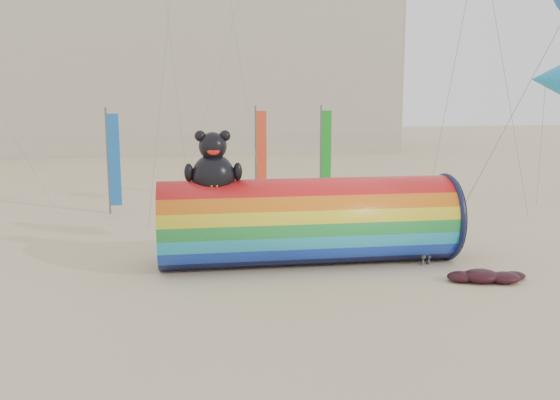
{
  "coord_description": "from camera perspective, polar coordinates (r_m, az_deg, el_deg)",
  "views": [
    {
      "loc": [
        -2.64,
        -18.8,
        6.06
      ],
      "look_at": [
        0.5,
        1.5,
        2.4
      ],
      "focal_mm": 40.0,
      "sensor_mm": 36.0,
      "label": 1
    }
  ],
  "objects": [
    {
      "name": "ground",
      "position": [
        19.93,
        -0.77,
        -7.6
      ],
      "size": [
        160.0,
        160.0,
        0.0
      ],
      "primitive_type": "plane",
      "color": "#CCB58C",
      "rests_on": "ground"
    },
    {
      "name": "kite_handler",
      "position": [
        22.31,
        13.2,
        -3.93
      ],
      "size": [
        0.64,
        0.54,
        1.51
      ],
      "primitive_type": "imported",
      "rotation": [
        0.0,
        0.0,
        3.52
      ],
      "color": "#56595E",
      "rests_on": "ground"
    },
    {
      "name": "hotel_building",
      "position": [
        65.57,
        -17.47,
        13.37
      ],
      "size": [
        60.4,
        15.4,
        20.6
      ],
      "color": "#B7AD99",
      "rests_on": "ground"
    },
    {
      "name": "windsock_assembly",
      "position": [
        21.81,
        2.56,
        -1.74
      ],
      "size": [
        10.39,
        3.16,
        4.79
      ],
      "color": "red",
      "rests_on": "ground"
    },
    {
      "name": "festival_banners",
      "position": [
        33.27,
        -3.89,
        4.17
      ],
      "size": [
        11.89,
        3.02,
        5.2
      ],
      "color": "#59595E",
      "rests_on": "ground"
    },
    {
      "name": "fabric_bundle",
      "position": [
        21.1,
        18.34,
        -6.63
      ],
      "size": [
        2.62,
        1.35,
        0.41
      ],
      "color": "#3A0A14",
      "rests_on": "ground"
    }
  ]
}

